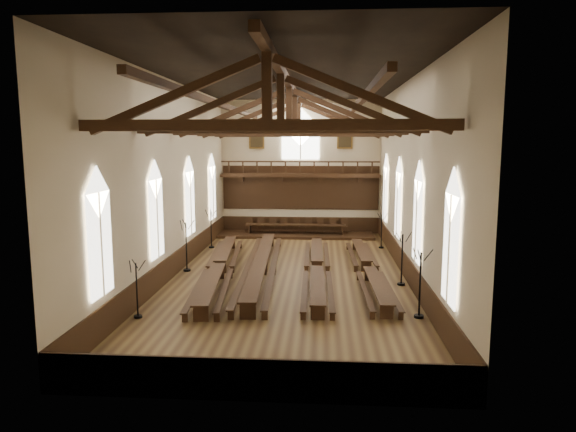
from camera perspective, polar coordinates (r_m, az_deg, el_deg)
name	(u,v)px	position (r m, az deg, el deg)	size (l,w,h in m)	color
ground	(289,276)	(26.74, 0.11, -6.70)	(26.00, 26.00, 0.00)	brown
room_walls	(289,151)	(25.84, 0.12, 7.28)	(26.00, 26.00, 26.00)	beige
wainscot_band	(289,265)	(26.59, 0.11, -5.45)	(12.00, 26.00, 1.20)	#331E0F
side_windows	(289,205)	(26.03, 0.11, 1.29)	(11.85, 19.80, 4.50)	white
end_window	(301,137)	(38.71, 1.40, 8.73)	(2.80, 0.12, 3.80)	white
minstrels_gallery	(300,182)	(38.59, 1.37, 3.81)	(11.80, 1.24, 3.70)	#3B2512
portraits	(301,139)	(38.71, 1.40, 8.55)	(7.75, 0.09, 1.45)	brown
roof_trusses	(289,115)	(25.87, 0.12, 11.17)	(11.70, 25.70, 2.80)	#3B2512
refectory_row_a	(219,266)	(26.91, -7.70, -5.48)	(2.17, 14.46, 0.74)	#3B2512
refectory_row_b	(261,263)	(27.16, -3.06, -5.20)	(1.98, 14.95, 0.80)	#3B2512
refectory_row_c	(317,267)	(26.64, 3.24, -5.65)	(1.50, 13.83, 0.69)	#3B2512
refectory_row_d	(368,267)	(26.94, 8.88, -5.61)	(1.51, 13.67, 0.67)	#3B2512
dais	(296,235)	(37.85, 0.86, -2.10)	(11.40, 2.81, 0.19)	#331E0F
high_table	(296,226)	(37.73, 0.87, -1.09)	(7.39, 0.98, 0.69)	#3B2512
high_chairs	(296,224)	(38.45, 0.92, -0.91)	(7.69, 0.50, 1.08)	#3B2512
candelabrum_left_near	(137,300)	(21.31, -16.41, -8.97)	(0.64, 0.72, 2.34)	black
candelabrum_left_mid	(187,256)	(28.08, -11.20, -4.34)	(0.77, 0.86, 2.80)	black
candelabrum_left_far	(211,236)	(33.91, -8.52, -2.24)	(0.77, 0.72, 2.55)	black
candelabrum_right_near	(420,297)	(21.06, 14.41, -8.70)	(0.80, 0.85, 2.79)	black
candelabrum_right_mid	(402,269)	(25.51, 12.52, -5.76)	(0.80, 0.77, 2.66)	black
candelabrum_right_far	(381,237)	(34.04, 10.33, -2.35)	(0.70, 0.68, 2.34)	black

